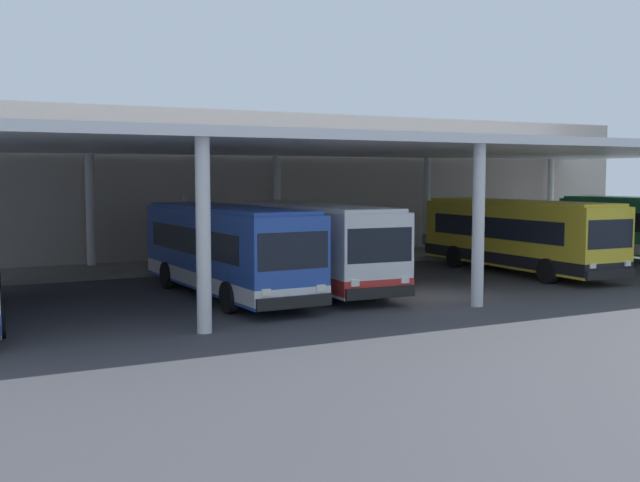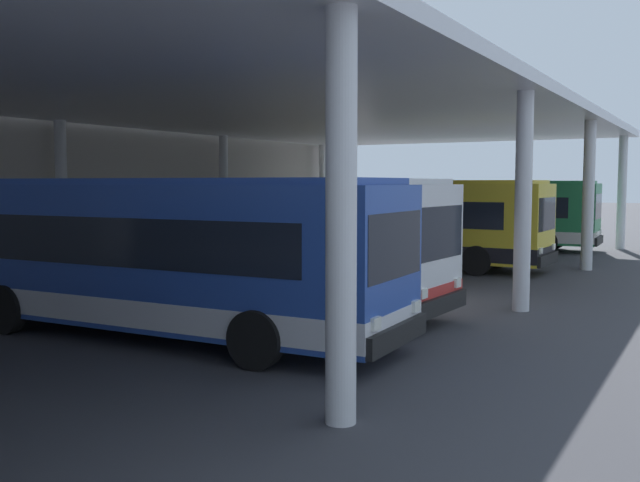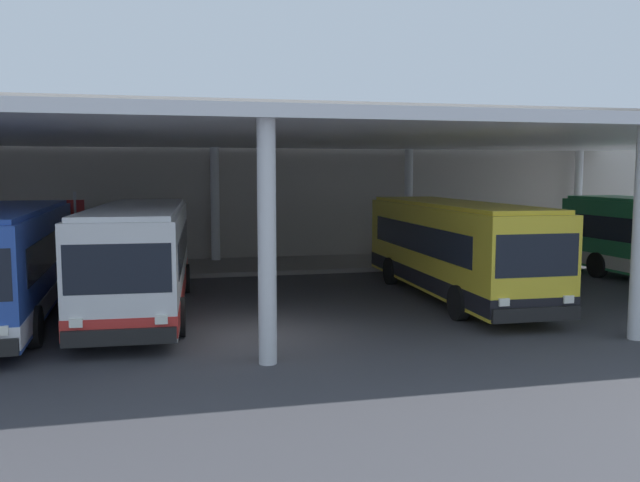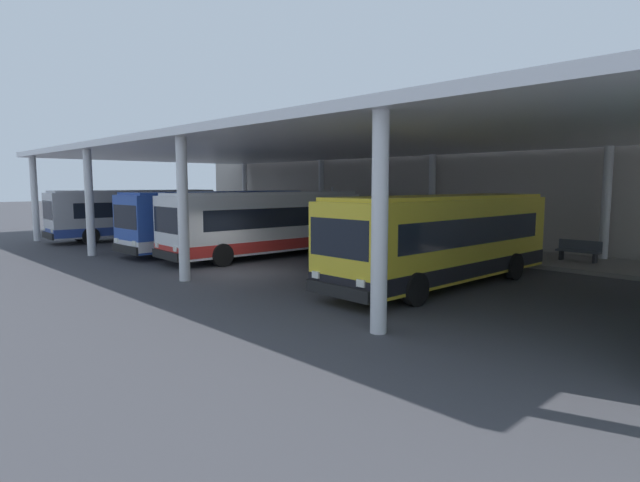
# 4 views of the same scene
# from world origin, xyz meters

# --- Properties ---
(ground_plane) EXTENTS (200.00, 200.00, 0.00)m
(ground_plane) POSITION_xyz_m (0.00, 0.00, 0.00)
(ground_plane) COLOR #3D3D42
(platform_kerb) EXTENTS (42.00, 4.50, 0.18)m
(platform_kerb) POSITION_xyz_m (0.00, 11.75, 0.09)
(platform_kerb) COLOR gray
(platform_kerb) RESTS_ON ground
(station_building_facade) EXTENTS (48.00, 1.60, 7.53)m
(station_building_facade) POSITION_xyz_m (0.00, 15.00, 3.76)
(station_building_facade) COLOR #ADA399
(station_building_facade) RESTS_ON ground
(canopy_shelter) EXTENTS (40.00, 17.00, 5.55)m
(canopy_shelter) POSITION_xyz_m (0.00, 5.50, 5.29)
(canopy_shelter) COLOR silver
(canopy_shelter) RESTS_ON ground
(bus_second_bay) EXTENTS (2.98, 10.61, 3.17)m
(bus_second_bay) POSITION_xyz_m (-6.53, 3.21, 1.66)
(bus_second_bay) COLOR #284CA8
(bus_second_bay) RESTS_ON ground
(bus_middle_bay) EXTENTS (3.07, 10.64, 3.17)m
(bus_middle_bay) POSITION_xyz_m (-2.89, 3.61, 1.66)
(bus_middle_bay) COLOR white
(bus_middle_bay) RESTS_ON ground
(bus_far_bay) EXTENTS (2.86, 10.57, 3.17)m
(bus_far_bay) POSITION_xyz_m (7.11, 3.62, 1.66)
(bus_far_bay) COLOR yellow
(bus_far_bay) RESTS_ON ground
(bench_waiting) EXTENTS (1.80, 0.45, 0.92)m
(bench_waiting) POSITION_xyz_m (8.78, 11.82, 0.66)
(bench_waiting) COLOR #4C515B
(bench_waiting) RESTS_ON platform_kerb
(banner_sign) EXTENTS (0.70, 0.12, 3.20)m
(banner_sign) POSITION_xyz_m (-5.64, 10.94, 1.98)
(banner_sign) COLOR #B2B2B7
(banner_sign) RESTS_ON platform_kerb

